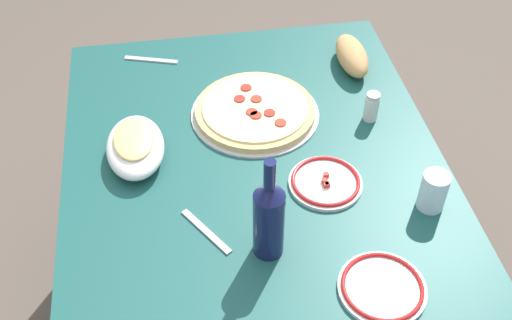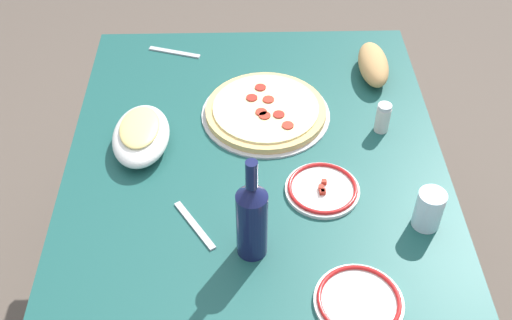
% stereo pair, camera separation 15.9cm
% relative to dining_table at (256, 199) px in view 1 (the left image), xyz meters
% --- Properties ---
extents(dining_table, '(1.27, 0.99, 0.75)m').
position_rel_dining_table_xyz_m(dining_table, '(0.00, 0.00, 0.00)').
color(dining_table, '#194C47').
rests_on(dining_table, ground).
extents(pepperoni_pizza, '(0.36, 0.36, 0.03)m').
position_rel_dining_table_xyz_m(pepperoni_pizza, '(-0.21, 0.03, 0.13)').
color(pepperoni_pizza, '#B7B7BC').
rests_on(pepperoni_pizza, dining_table).
extents(baked_pasta_dish, '(0.24, 0.15, 0.08)m').
position_rel_dining_table_xyz_m(baked_pasta_dish, '(-0.09, -0.30, 0.16)').
color(baked_pasta_dish, white).
rests_on(baked_pasta_dish, dining_table).
extents(wine_bottle, '(0.07, 0.07, 0.28)m').
position_rel_dining_table_xyz_m(wine_bottle, '(0.26, -0.02, 0.23)').
color(wine_bottle, '#141942').
rests_on(wine_bottle, dining_table).
extents(water_glass, '(0.07, 0.07, 0.10)m').
position_rel_dining_table_xyz_m(water_glass, '(0.19, 0.40, 0.17)').
color(water_glass, silver).
rests_on(water_glass, dining_table).
extents(side_plate_near, '(0.19, 0.19, 0.02)m').
position_rel_dining_table_xyz_m(side_plate_near, '(0.09, 0.16, 0.13)').
color(side_plate_near, white).
rests_on(side_plate_near, dining_table).
extents(side_plate_far, '(0.19, 0.19, 0.02)m').
position_rel_dining_table_xyz_m(side_plate_far, '(0.41, 0.21, 0.13)').
color(side_plate_far, white).
rests_on(side_plate_far, dining_table).
extents(bread_loaf, '(0.21, 0.09, 0.08)m').
position_rel_dining_table_xyz_m(bread_loaf, '(-0.39, 0.36, 0.16)').
color(bread_loaf, tan).
rests_on(bread_loaf, dining_table).
extents(spice_shaker, '(0.04, 0.04, 0.09)m').
position_rel_dining_table_xyz_m(spice_shaker, '(-0.14, 0.35, 0.16)').
color(spice_shaker, silver).
rests_on(spice_shaker, dining_table).
extents(fork_left, '(0.07, 0.17, 0.00)m').
position_rel_dining_table_xyz_m(fork_left, '(-0.52, -0.25, 0.12)').
color(fork_left, '#B7B7BC').
rests_on(fork_left, dining_table).
extents(fork_right, '(0.15, 0.11, 0.00)m').
position_rel_dining_table_xyz_m(fork_right, '(0.19, -0.15, 0.12)').
color(fork_right, '#B7B7BC').
rests_on(fork_right, dining_table).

